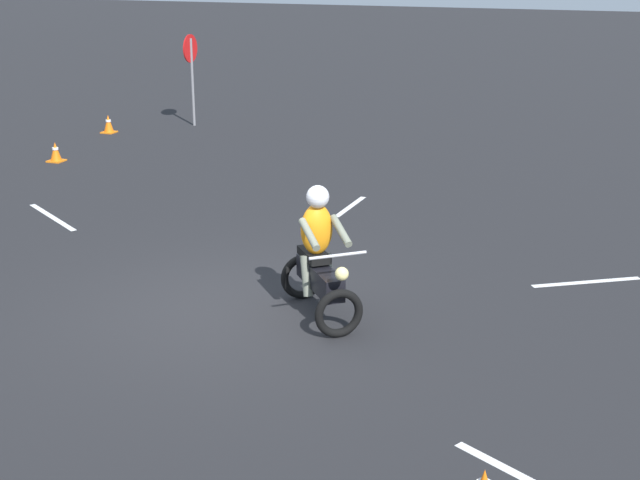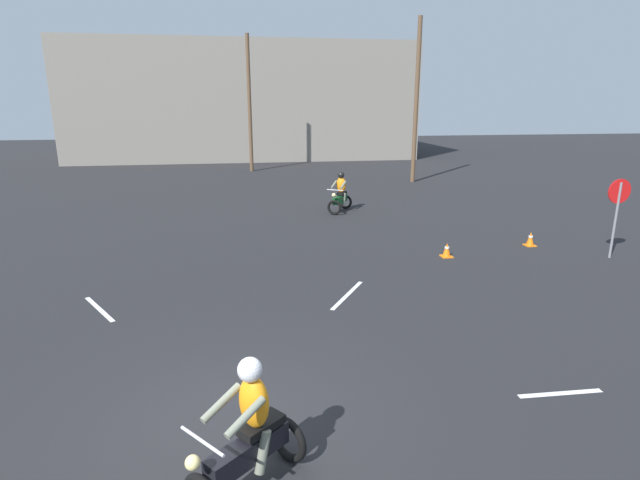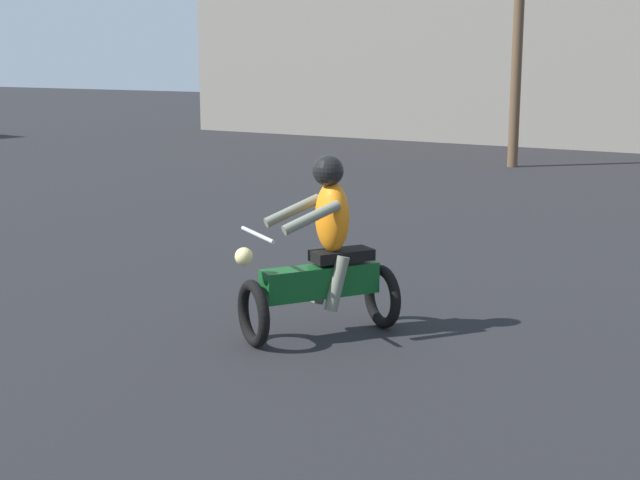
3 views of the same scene
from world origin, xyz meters
name	(u,v)px [view 1 (image 1 of 3)]	position (x,y,z in m)	size (l,w,h in m)	color
ground_plane	(221,309)	(0.00, 0.00, 0.00)	(120.00, 120.00, 0.00)	black
motorcycle_rider_foreground	(319,260)	(0.25, -1.24, 0.73)	(1.46, 1.36, 1.66)	black
stop_sign	(191,61)	(10.81, 6.14, 1.63)	(0.70, 0.08, 2.30)	slate
traffic_cone_mid_center	(108,124)	(9.22, 7.66, 0.22)	(0.32, 0.32, 0.45)	orange
traffic_cone_far_right	(56,152)	(6.16, 6.97, 0.20)	(0.32, 0.32, 0.42)	orange
lane_stripe_e	(350,206)	(5.03, -0.04, 0.00)	(0.10, 1.37, 0.01)	silver
lane_stripe_ne	(52,217)	(2.66, 4.51, 0.00)	(0.10, 1.92, 0.01)	silver
lane_stripe_se	(587,282)	(2.61, -4.27, 0.00)	(0.10, 1.59, 0.01)	silver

